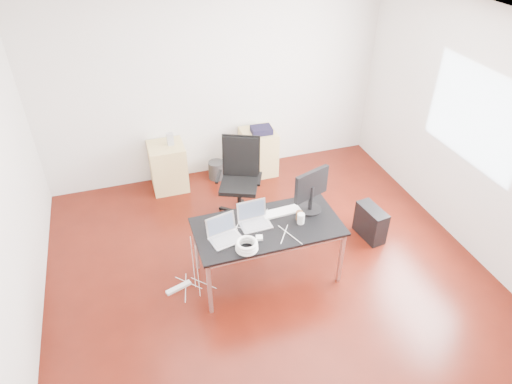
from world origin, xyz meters
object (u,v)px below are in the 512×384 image
object	(u,v)px
office_chair	(240,175)
filing_cabinet_left	(168,167)
pc_tower	(371,223)
desk	(268,229)
filing_cabinet_right	(258,152)

from	to	relation	value
office_chair	filing_cabinet_left	size ratio (longest dim) A/B	1.54
pc_tower	filing_cabinet_left	bearing A→B (deg)	132.21
filing_cabinet_left	pc_tower	size ratio (longest dim) A/B	1.56
desk	pc_tower	bearing A→B (deg)	9.20
filing_cabinet_left	pc_tower	distance (m)	2.97
pc_tower	filing_cabinet_right	bearing A→B (deg)	107.03
pc_tower	desk	bearing A→B (deg)	-178.23
desk	office_chair	size ratio (longest dim) A/B	1.48
pc_tower	office_chair	bearing A→B (deg)	137.38
office_chair	desk	bearing A→B (deg)	-68.36
office_chair	filing_cabinet_left	world-z (taller)	office_chair
filing_cabinet_left	pc_tower	world-z (taller)	filing_cabinet_left
office_chair	filing_cabinet_left	distance (m)	1.26
office_chair	pc_tower	world-z (taller)	office_chair
desk	pc_tower	xyz separation A→B (m)	(1.48, 0.24, -0.46)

